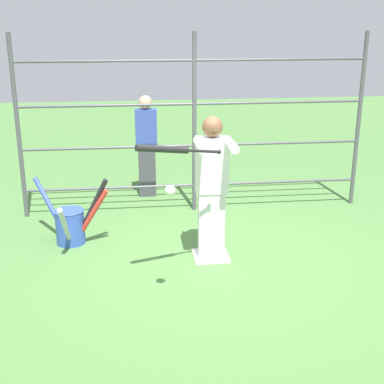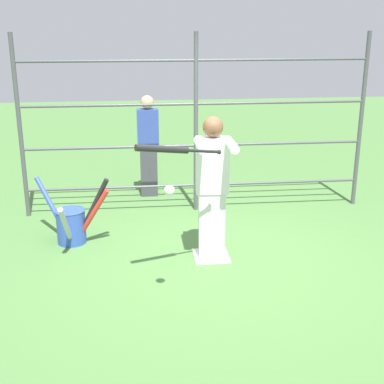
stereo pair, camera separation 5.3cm
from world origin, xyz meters
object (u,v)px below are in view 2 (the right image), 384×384
(batter, at_px, (212,184))
(bystander_behind_fence, at_px, (148,145))
(softball_in_flight, at_px, (169,191))
(baseball_bat_swinging, at_px, (170,149))
(bat_bucket, at_px, (72,224))

(batter, distance_m, bystander_behind_fence, 2.42)
(batter, relative_size, softball_in_flight, 17.12)
(batter, xyz_separation_m, baseball_bat_swinging, (0.51, 0.63, 0.57))
(baseball_bat_swinging, bearing_deg, batter, -128.98)
(softball_in_flight, distance_m, bat_bucket, 2.21)
(baseball_bat_swinging, bearing_deg, softball_in_flight, 85.54)
(softball_in_flight, bearing_deg, batter, -116.86)
(softball_in_flight, bearing_deg, bystander_behind_fence, -88.38)
(batter, distance_m, softball_in_flight, 1.25)
(bystander_behind_fence, bearing_deg, bat_bucket, 60.05)
(baseball_bat_swinging, xyz_separation_m, softball_in_flight, (0.03, 0.45, -0.27))
(batter, height_order, baseball_bat_swinging, batter)
(bat_bucket, bearing_deg, batter, 159.82)
(baseball_bat_swinging, distance_m, softball_in_flight, 0.52)
(bat_bucket, bearing_deg, bystander_behind_fence, -119.95)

